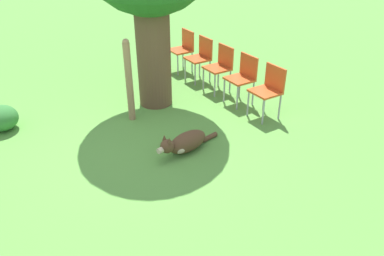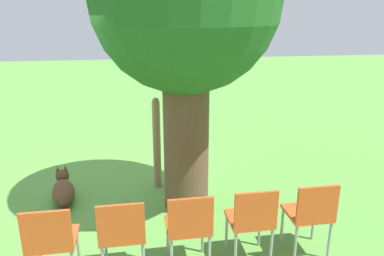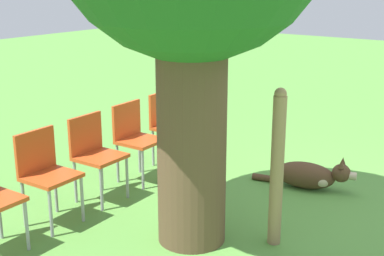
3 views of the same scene
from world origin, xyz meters
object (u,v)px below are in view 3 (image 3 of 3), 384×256
object	(u,v)px
red_chair_2	(94,150)
red_chair_3	(45,169)
dog	(310,175)
red_chair_1	(135,135)
fence_post	(277,168)
red_chair_0	(169,122)

from	to	relation	value
red_chair_2	red_chair_3	bearing A→B (deg)	-88.73
dog	red_chair_1	size ratio (longest dim) A/B	1.28
dog	fence_post	bearing A→B (deg)	-90.74
red_chair_0	red_chair_2	size ratio (longest dim) A/B	1.00
fence_post	red_chair_2	world-z (taller)	fence_post
red_chair_1	red_chair_2	distance (m)	0.65
red_chair_2	red_chair_3	world-z (taller)	same
red_chair_3	red_chair_2	bearing A→B (deg)	91.27
dog	red_chair_0	world-z (taller)	red_chair_0
dog	red_chair_0	xyz separation A→B (m)	(1.75, 0.24, 0.37)
red_chair_2	fence_post	bearing A→B (deg)	4.98
fence_post	red_chair_0	distance (m)	2.28
fence_post	red_chair_0	size ratio (longest dim) A/B	1.56
red_chair_1	red_chair_2	size ratio (longest dim) A/B	1.00
red_chair_1	red_chair_2	world-z (taller)	same
red_chair_1	red_chair_2	xyz separation A→B (m)	(-0.03, 0.65, 0.00)
dog	red_chair_3	bearing A→B (deg)	-138.41
fence_post	dog	bearing A→B (deg)	-79.47
red_chair_2	red_chair_3	size ratio (longest dim) A/B	1.00
dog	red_chair_0	bearing A→B (deg)	176.50
fence_post	red_chair_2	xyz separation A→B (m)	(1.94, 0.21, -0.17)
red_chair_1	red_chair_3	size ratio (longest dim) A/B	1.00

